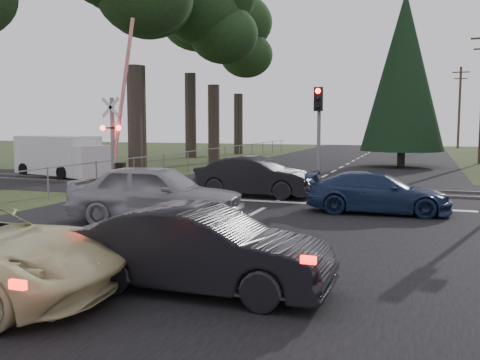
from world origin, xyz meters
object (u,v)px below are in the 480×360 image
at_px(dark_hatchback, 202,250).
at_px(utility_pole_far, 459,106).
at_px(dark_car_far, 255,177).
at_px(blue_sedan, 378,193).
at_px(white_van, 63,156).
at_px(crossing_signal, 117,140).
at_px(silver_car, 157,194).
at_px(traffic_signal_center, 318,122).

bearing_deg(dark_hatchback, utility_pole_far, -6.30).
height_order(utility_pole_far, dark_car_far, utility_pole_far).
height_order(blue_sedan, white_van, white_van).
distance_m(crossing_signal, dark_car_far, 6.31).
relative_size(silver_car, blue_sedan, 1.12).
xyz_separation_m(traffic_signal_center, silver_car, (-3.01, -7.45, -1.99)).
bearing_deg(traffic_signal_center, blue_sedan, -55.25).
distance_m(blue_sedan, dark_car_far, 5.25).
xyz_separation_m(crossing_signal, dark_car_far, (6.16, -0.38, -1.32)).
xyz_separation_m(traffic_signal_center, dark_car_far, (-2.11, -1.27, -2.06)).
distance_m(crossing_signal, silver_car, 8.50).
distance_m(silver_car, blue_sedan, 6.72).
height_order(utility_pole_far, silver_car, utility_pole_far).
height_order(dark_car_far, white_van, white_van).
relative_size(silver_car, dark_car_far, 1.07).
bearing_deg(silver_car, traffic_signal_center, -27.24).
height_order(traffic_signal_center, dark_hatchback, traffic_signal_center).
bearing_deg(white_van, dark_car_far, -3.26).
bearing_deg(traffic_signal_center, crossing_signal, -173.85).
bearing_deg(white_van, traffic_signal_center, 4.48).
relative_size(dark_hatchback, silver_car, 0.87).
bearing_deg(crossing_signal, blue_sedan, -14.43).
bearing_deg(white_van, utility_pole_far, 78.33).
distance_m(dark_hatchback, dark_car_far, 11.56).
bearing_deg(silver_car, utility_pole_far, -16.72).
bearing_deg(dark_car_far, utility_pole_far, -8.37).
distance_m(utility_pole_far, silver_car, 52.97).
xyz_separation_m(dark_hatchback, blue_sedan, (2.06, 8.86, -0.07)).
xyz_separation_m(dark_hatchback, white_van, (-14.18, 15.14, 0.37)).
relative_size(silver_car, white_van, 0.85).
bearing_deg(utility_pole_far, dark_car_far, -101.90).
xyz_separation_m(dark_hatchback, dark_car_far, (-2.60, 11.27, 0.05)).
distance_m(traffic_signal_center, white_van, 14.04).
bearing_deg(utility_pole_far, crossing_signal, -109.23).
bearing_deg(white_van, crossing_signal, -17.61).
relative_size(traffic_signal_center, white_van, 0.73).
relative_size(traffic_signal_center, utility_pole_far, 0.46).
bearing_deg(silver_car, dark_hatchback, -150.75).
xyz_separation_m(blue_sedan, white_van, (-16.24, 6.28, 0.43)).
bearing_deg(traffic_signal_center, utility_pole_far, 80.40).
xyz_separation_m(utility_pole_far, white_van, (-21.19, -41.72, -3.67)).
distance_m(traffic_signal_center, utility_pole_far, 44.99).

